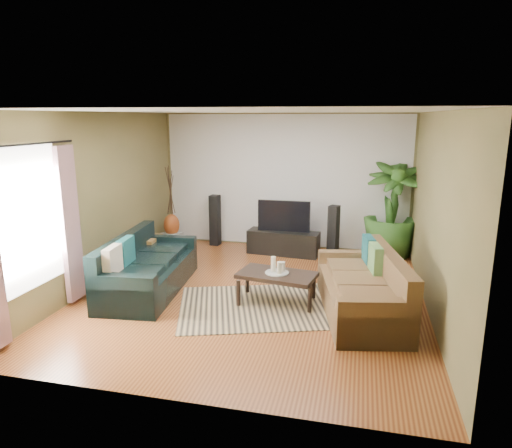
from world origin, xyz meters
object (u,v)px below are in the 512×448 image
(vase, at_px, (172,225))
(side_table, at_px, (143,253))
(potted_plant, at_px, (392,209))
(television, at_px, (284,216))
(pedestal, at_px, (172,241))
(sofa_right, at_px, (361,284))
(speaker_right, at_px, (333,231))
(coffee_table, at_px, (277,288))
(sofa_left, at_px, (149,264))
(tv_stand, at_px, (283,243))
(speaker_left, at_px, (215,220))

(vase, relative_size, side_table, 0.76)
(potted_plant, height_order, side_table, potted_plant)
(television, xyz_separation_m, side_table, (-2.26, -1.44, -0.47))
(pedestal, bearing_deg, side_table, -90.16)
(sofa_right, relative_size, potted_plant, 1.14)
(speaker_right, bearing_deg, sofa_right, -59.29)
(speaker_right, bearing_deg, pedestal, -156.45)
(coffee_table, bearing_deg, vase, 149.11)
(potted_plant, distance_m, vase, 4.31)
(speaker_right, height_order, pedestal, speaker_right)
(sofa_left, height_order, vase, sofa_left)
(television, bearing_deg, coffee_table, -82.58)
(tv_stand, bearing_deg, side_table, -142.10)
(sofa_left, xyz_separation_m, television, (1.69, 2.35, 0.34))
(side_table, bearing_deg, sofa_right, -15.97)
(tv_stand, bearing_deg, vase, -170.10)
(sofa_right, bearing_deg, speaker_left, -144.96)
(coffee_table, height_order, pedestal, coffee_table)
(sofa_left, xyz_separation_m, sofa_right, (3.18, -0.15, 0.00))
(vase, bearing_deg, sofa_left, -75.57)
(sofa_right, distance_m, television, 2.93)
(tv_stand, distance_m, potted_plant, 2.15)
(television, relative_size, speaker_right, 1.03)
(tv_stand, relative_size, side_table, 2.38)
(sofa_right, relative_size, tv_stand, 1.51)
(sofa_right, bearing_deg, television, -160.80)
(speaker_right, xyz_separation_m, pedestal, (-3.20, -0.26, -0.32))
(sofa_right, xyz_separation_m, speaker_left, (-2.99, 2.83, 0.10))
(sofa_right, distance_m, speaker_left, 4.12)
(side_table, bearing_deg, speaker_left, 66.77)
(speaker_left, relative_size, speaker_right, 1.06)
(tv_stand, xyz_separation_m, side_table, (-2.26, -1.42, 0.06))
(television, bearing_deg, potted_plant, 9.20)
(sofa_left, distance_m, tv_stand, 2.89)
(sofa_right, height_order, coffee_table, sofa_right)
(coffee_table, relative_size, speaker_left, 1.04)
(speaker_left, xyz_separation_m, side_table, (-0.76, -1.76, -0.24))
(television, bearing_deg, sofa_right, -59.31)
(vase, bearing_deg, potted_plant, 6.78)
(sofa_right, relative_size, coffee_table, 1.92)
(speaker_left, height_order, pedestal, speaker_left)
(speaker_right, bearing_deg, sofa_left, -118.47)
(television, height_order, speaker_right, television)
(tv_stand, xyz_separation_m, vase, (-2.25, -0.16, 0.27))
(sofa_left, xyz_separation_m, potted_plant, (3.70, 2.68, 0.49))
(sofa_left, bearing_deg, side_table, 25.89)
(tv_stand, distance_m, pedestal, 2.26)
(sofa_right, bearing_deg, potted_plant, 158.08)
(television, bearing_deg, tv_stand, -90.00)
(sofa_right, height_order, pedestal, sofa_right)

